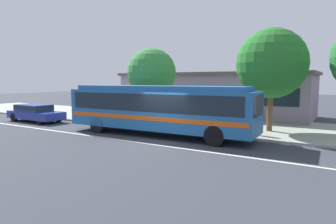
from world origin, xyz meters
name	(u,v)px	position (x,y,z in m)	size (l,w,h in m)	color
ground_plane	(162,142)	(0.00, 0.00, 0.00)	(120.00, 120.00, 0.00)	#343740
sidewalk_slab	(213,124)	(0.00, 6.69, 0.06)	(60.00, 8.00, 0.12)	#989C92
lane_stripe_center	(154,144)	(0.00, -0.80, 0.00)	(56.00, 0.16, 0.01)	silver
transit_bus	(158,107)	(-1.12, 1.34, 1.63)	(11.15, 2.89, 2.81)	#1F5B99
sedan_behind_bus	(35,112)	(-12.15, 1.13, 0.73)	(4.73, 1.81, 1.29)	navy
pedestrian_waiting_near_sign	(250,117)	(3.36, 3.80, 1.10)	(0.47, 0.47, 1.69)	#193247
bus_stop_sign	(250,107)	(3.56, 3.08, 1.71)	(0.14, 0.44, 2.47)	gray
street_tree_near_stop	(152,73)	(-3.98, 4.83, 3.63)	(3.45, 3.45, 5.26)	brown
street_tree_mid_block	(272,64)	(4.07, 5.42, 4.08)	(4.07, 4.07, 6.00)	brown
station_building	(215,94)	(-2.22, 12.20, 1.90)	(16.62, 7.00, 3.77)	gray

